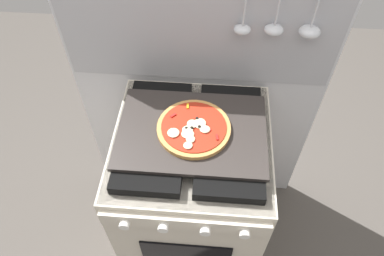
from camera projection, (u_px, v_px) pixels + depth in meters
ground_plane at (192, 232)px, 2.02m from camera, size 4.00×4.00×0.00m
kitchen_backsplash at (199, 90)px, 1.62m from camera, size 1.10×0.09×1.55m
stove at (192, 193)px, 1.67m from camera, size 0.60×0.64×0.90m
baking_tray at (192, 131)px, 1.32m from camera, size 0.54×0.38×0.02m
pizza_left at (193, 129)px, 1.30m from camera, size 0.27×0.27×0.03m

